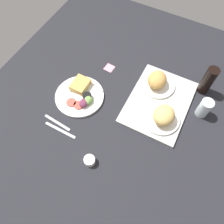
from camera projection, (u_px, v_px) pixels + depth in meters
The scene contains 11 objects.
ground_plane at pixel (109, 112), 125.88cm from camera, with size 190.00×150.00×3.00cm, color black.
serving_tray at pixel (159, 102), 126.32cm from camera, with size 45.00×33.00×1.60cm, color #B2B2AD.
bread_plate_near at pixel (157, 82), 127.46cm from camera, with size 20.02×20.02×9.82cm.
bread_plate_far at pixel (163, 116), 116.30cm from camera, with size 20.30×20.30×10.14cm.
plate_with_salad at pixel (81, 95), 127.61cm from camera, with size 28.25×28.25×5.40cm.
drinking_glass at pixel (204, 108), 118.64cm from camera, with size 6.58×6.58×11.65cm, color silver.
soda_bottle at pixel (208, 81), 123.18cm from camera, with size 6.40×6.40×18.50cm, color black.
espresso_cup at pixel (90, 161), 108.63cm from camera, with size 5.60×5.60×4.00cm, color silver.
fork at pixel (57, 122), 120.65cm from camera, with size 17.00×1.40×0.50cm, color #B7B7BC.
knife at pixel (60, 130), 118.47cm from camera, with size 19.00×1.40×0.50cm, color #B7B7BC.
sticky_note at pixel (109, 68), 139.41cm from camera, with size 5.60×5.60×0.12cm, color pink.
Camera 1 is at (52.90, 29.87, 108.76)cm, focal length 35.35 mm.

